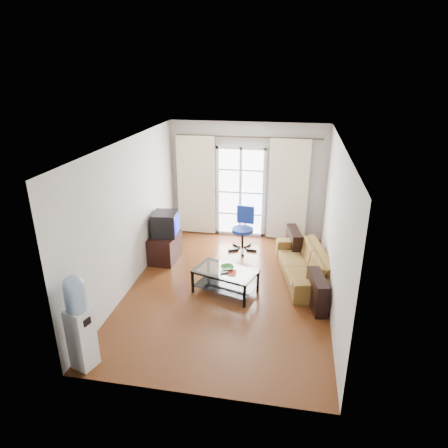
% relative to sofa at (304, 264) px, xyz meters
% --- Properties ---
extents(floor, '(5.20, 5.20, 0.00)m').
position_rel_sofa_xyz_m(floor, '(-1.37, -0.68, -0.29)').
color(floor, '#5E3216').
rests_on(floor, ground).
extents(ceiling, '(5.20, 5.20, 0.00)m').
position_rel_sofa_xyz_m(ceiling, '(-1.37, -0.68, 2.41)').
color(ceiling, white).
rests_on(ceiling, wall_back).
extents(wall_back, '(3.60, 0.02, 2.70)m').
position_rel_sofa_xyz_m(wall_back, '(-1.37, 1.92, 1.06)').
color(wall_back, beige).
rests_on(wall_back, floor).
extents(wall_front, '(3.60, 0.02, 2.70)m').
position_rel_sofa_xyz_m(wall_front, '(-1.37, -3.28, 1.06)').
color(wall_front, beige).
rests_on(wall_front, floor).
extents(wall_left, '(0.02, 5.20, 2.70)m').
position_rel_sofa_xyz_m(wall_left, '(-3.17, -0.68, 1.06)').
color(wall_left, beige).
rests_on(wall_left, floor).
extents(wall_right, '(0.02, 5.20, 2.70)m').
position_rel_sofa_xyz_m(wall_right, '(0.43, -0.68, 1.06)').
color(wall_right, beige).
rests_on(wall_right, floor).
extents(french_door, '(1.16, 0.06, 2.15)m').
position_rel_sofa_xyz_m(french_door, '(-1.52, 1.86, 0.78)').
color(french_door, white).
rests_on(french_door, wall_back).
extents(curtain_rod, '(3.30, 0.04, 0.04)m').
position_rel_sofa_xyz_m(curtain_rod, '(-1.37, 1.82, 2.09)').
color(curtain_rod, '#4C3F2D').
rests_on(curtain_rod, wall_back).
extents(curtain_left, '(0.90, 0.07, 2.35)m').
position_rel_sofa_xyz_m(curtain_left, '(-2.57, 1.80, 0.91)').
color(curtain_left, '#FCF7CB').
rests_on(curtain_left, curtain_rod).
extents(curtain_right, '(0.90, 0.07, 2.35)m').
position_rel_sofa_xyz_m(curtain_right, '(-0.42, 1.80, 0.91)').
color(curtain_right, '#FCF7CB').
rests_on(curtain_right, curtain_rod).
extents(radiator, '(0.64, 0.12, 0.64)m').
position_rel_sofa_xyz_m(radiator, '(-0.57, 1.82, 0.04)').
color(radiator, '#97989A').
rests_on(radiator, floor).
extents(sofa, '(2.32, 1.61, 0.58)m').
position_rel_sofa_xyz_m(sofa, '(0.00, 0.00, 0.00)').
color(sofa, brown).
rests_on(sofa, floor).
extents(coffee_table, '(1.24, 0.93, 0.45)m').
position_rel_sofa_xyz_m(coffee_table, '(-1.40, -0.81, -0.00)').
color(coffee_table, silver).
rests_on(coffee_table, floor).
extents(bowl, '(0.43, 0.43, 0.06)m').
position_rel_sofa_xyz_m(bowl, '(-1.38, -0.76, 0.18)').
color(bowl, green).
rests_on(bowl, coffee_table).
extents(book, '(0.19, 0.24, 0.02)m').
position_rel_sofa_xyz_m(book, '(-1.34, -0.90, 0.16)').
color(book, '#AD2B15').
rests_on(book, coffee_table).
extents(remote, '(0.15, 0.10, 0.02)m').
position_rel_sofa_xyz_m(remote, '(-1.39, -0.94, 0.16)').
color(remote, black).
rests_on(remote, coffee_table).
extents(tv_stand, '(0.54, 0.78, 0.56)m').
position_rel_sofa_xyz_m(tv_stand, '(-2.88, 0.24, -0.01)').
color(tv_stand, black).
rests_on(tv_stand, floor).
extents(crt_tv, '(0.58, 0.57, 0.49)m').
position_rel_sofa_xyz_m(crt_tv, '(-2.88, 0.30, 0.51)').
color(crt_tv, black).
rests_on(crt_tv, tv_stand).
extents(task_chair, '(0.75, 0.75, 0.97)m').
position_rel_sofa_xyz_m(task_chair, '(-1.33, 1.04, -0.00)').
color(task_chair, black).
rests_on(task_chair, floor).
extents(water_cooler, '(0.36, 0.36, 1.41)m').
position_rel_sofa_xyz_m(water_cooler, '(-2.97, -3.03, 0.44)').
color(water_cooler, white).
rests_on(water_cooler, floor).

